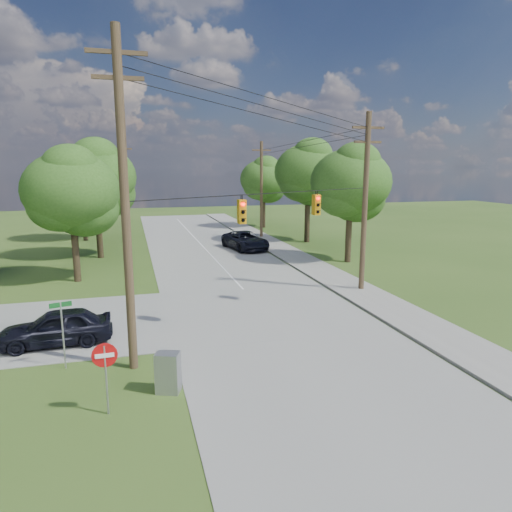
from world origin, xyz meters
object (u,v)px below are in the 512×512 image
object	(u,v)px
do_not_enter_sign	(105,363)
pole_north_e	(261,189)
pole_sw	(125,201)
pole_north_w	(123,191)
car_main_north	(245,240)
control_cabinet	(168,373)
pole_ne	(365,200)
car_cross_dark	(57,327)

from	to	relation	value
do_not_enter_sign	pole_north_e	bearing A→B (deg)	63.62
pole_sw	pole_north_w	xyz separation A→B (m)	(-0.40, 29.60, -1.10)
pole_north_w	car_main_north	xyz separation A→B (m)	(10.50, -6.56, -4.29)
car_main_north	control_cabinet	bearing A→B (deg)	-119.99
pole_ne	control_cabinet	distance (m)	16.55
car_main_north	do_not_enter_sign	distance (m)	28.39
pole_north_e	pole_north_w	bearing A→B (deg)	180.00
pole_north_e	car_cross_dark	bearing A→B (deg)	-122.04
car_cross_dark	car_main_north	size ratio (longest dim) A/B	0.76
pole_north_w	car_cross_dark	world-z (taller)	pole_north_w
car_cross_dark	do_not_enter_sign	world-z (taller)	do_not_enter_sign
pole_sw	pole_north_w	distance (m)	29.62
pole_sw	pole_north_w	size ratio (longest dim) A/B	1.20
pole_sw	car_main_north	size ratio (longest dim) A/B	2.05
do_not_enter_sign	pole_north_w	bearing A→B (deg)	86.50
pole_ne	car_cross_dark	size ratio (longest dim) A/B	2.35
pole_north_w	car_main_north	bearing A→B (deg)	-32.01
pole_north_w	pole_sw	bearing A→B (deg)	-89.23
control_cabinet	do_not_enter_sign	xyz separation A→B (m)	(-1.89, -0.91, 0.98)
pole_north_e	car_cross_dark	distance (m)	31.53
car_cross_dark	do_not_enter_sign	size ratio (longest dim) A/B	1.96
car_cross_dark	car_main_north	world-z (taller)	car_main_north
car_main_north	pole_north_w	bearing A→B (deg)	137.59
car_main_north	do_not_enter_sign	xyz separation A→B (m)	(-10.89, -26.21, 0.82)
pole_sw	pole_north_w	world-z (taller)	pole_sw
car_main_north	control_cabinet	distance (m)	26.85
pole_sw	control_cabinet	distance (m)	6.08
pole_sw	car_cross_dark	bearing A→B (deg)	134.46
pole_north_w	car_main_north	distance (m)	13.10
pole_sw	pole_north_e	distance (m)	32.55
pole_ne	pole_north_e	distance (m)	22.00
pole_north_e	car_main_north	bearing A→B (deg)	-117.39
pole_north_w	car_cross_dark	xyz separation A→B (m)	(-2.67, -26.48, -4.34)
do_not_enter_sign	control_cabinet	bearing A→B (deg)	22.99
pole_north_w	do_not_enter_sign	xyz separation A→B (m)	(-0.39, -32.77, -3.46)
pole_ne	pole_north_e	world-z (taller)	pole_ne
pole_sw	car_cross_dark	xyz separation A→B (m)	(-3.07, 3.12, -5.43)
pole_north_w	do_not_enter_sign	distance (m)	32.96
pole_sw	do_not_enter_sign	size ratio (longest dim) A/B	5.27
pole_sw	car_main_north	xyz separation A→B (m)	(10.10, 23.04, -5.38)
pole_sw	control_cabinet	bearing A→B (deg)	-64.06
pole_north_e	pole_sw	bearing A→B (deg)	-114.52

